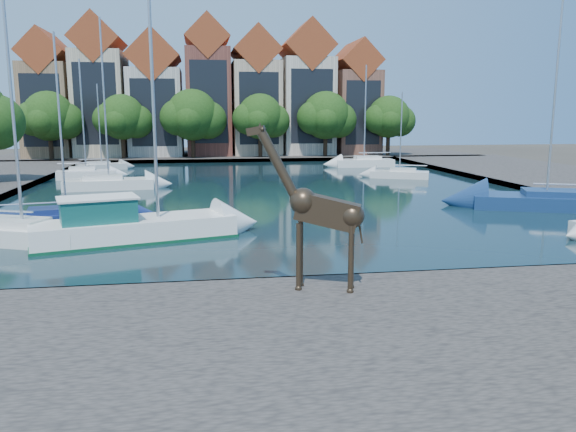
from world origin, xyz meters
name	(u,v)px	position (x,y,z in m)	size (l,w,h in m)	color
ground	(363,287)	(0.00, 0.00, 0.00)	(160.00, 160.00, 0.00)	#38332B
water_basin	(272,190)	(0.00, 24.00, 0.04)	(38.00, 50.00, 0.08)	black
near_quay	(459,377)	(0.00, -7.00, 0.25)	(50.00, 14.00, 0.50)	#4D4843
far_quay	(241,156)	(0.00, 56.00, 0.25)	(60.00, 16.00, 0.50)	#4D4843
townhouse_west_end	(51,99)	(-23.00, 55.99, 7.36)	(5.44, 9.18, 14.93)	#8B6C4C
townhouse_west_mid	(101,92)	(-17.00, 55.99, 8.23)	(5.94, 9.18, 16.79)	#C3B496
townhouse_west_inner	(156,100)	(-10.50, 55.99, 7.35)	(6.43, 9.18, 15.15)	beige
townhouse_center	(208,92)	(-4.00, 55.99, 8.36)	(5.44, 9.18, 16.93)	brown
townhouse_east_inner	(255,97)	(2.00, 55.99, 7.73)	(5.94, 9.18, 15.79)	#C4A98C
townhouse_east_mid	(305,94)	(8.50, 55.99, 8.10)	(6.43, 9.18, 16.65)	beige
townhouse_east_end	(354,102)	(15.00, 55.99, 7.11)	(5.44, 9.18, 14.43)	brown
far_tree_far_west	(50,118)	(-21.90, 50.49, 5.18)	(7.28, 5.60, 7.68)	#332114
far_tree_west	(123,119)	(-13.91, 50.49, 5.08)	(6.76, 5.20, 7.36)	#332114
far_tree_mid_west	(193,117)	(-5.89, 50.49, 5.29)	(7.80, 6.00, 8.00)	#332114
far_tree_mid_east	(261,118)	(2.10, 50.49, 5.13)	(7.02, 5.40, 7.52)	#332114
far_tree_east	(326,117)	(10.11, 50.49, 5.24)	(7.54, 5.80, 7.84)	#332114
far_tree_far_east	(389,118)	(18.09, 50.49, 5.08)	(6.76, 5.20, 7.36)	#332114
giraffe_statue	(318,211)	(-1.84, -1.42, 2.86)	(3.30, 1.39, 4.81)	#382A1C
motorsailer	(128,223)	(-8.42, 7.92, 0.87)	(9.05, 4.83, 10.29)	white
sailboat_left_a	(23,230)	(-12.90, 8.13, 0.68)	(6.46, 4.31, 11.57)	silver
sailboat_left_b	(67,215)	(-12.06, 12.49, 0.54)	(6.70, 3.49, 9.49)	navy
sailboat_left_c	(109,181)	(-12.00, 26.04, 0.67)	(6.67, 2.91, 12.32)	white
sailboat_left_d	(86,172)	(-15.00, 33.32, 0.68)	(5.05, 2.40, 10.07)	white
sailboat_left_e	(102,165)	(-15.00, 41.22, 0.56)	(4.94, 3.39, 8.44)	silver
sailboat_right_b	(546,199)	(15.00, 12.91, 0.69)	(8.88, 5.82, 12.57)	navy
sailboat_right_c	(399,173)	(12.00, 29.67, 0.55)	(5.27, 3.62, 7.39)	silver
sailboat_right_d	(364,161)	(12.00, 40.53, 0.70)	(6.18, 2.24, 10.52)	white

